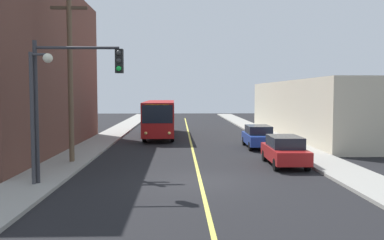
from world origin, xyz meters
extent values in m
plane|color=black|center=(0.00, 0.00, 0.00)|extent=(120.00, 120.00, 0.00)
cube|color=gray|center=(-7.25, 10.00, 0.07)|extent=(2.50, 90.00, 0.15)
cube|color=gray|center=(7.25, 10.00, 0.07)|extent=(2.50, 90.00, 0.15)
cube|color=#D8CC4C|center=(0.00, 15.00, 0.01)|extent=(0.16, 60.00, 0.01)
cube|color=black|center=(-8.54, 9.57, 1.60)|extent=(0.06, 14.26, 1.30)
cube|color=black|center=(-8.54, 9.57, 4.80)|extent=(0.06, 14.26, 1.30)
cube|color=black|center=(-8.54, 9.57, 8.00)|extent=(0.06, 14.26, 1.30)
cube|color=beige|center=(14.50, 19.28, 2.52)|extent=(12.00, 25.67, 5.04)
cube|color=black|center=(8.54, 19.28, 1.60)|extent=(0.06, 17.97, 1.30)
cube|color=maroon|center=(-2.69, 18.80, 1.83)|extent=(2.74, 12.04, 2.75)
cube|color=black|center=(-2.59, 12.82, 2.35)|extent=(2.35, 0.12, 1.40)
cube|color=black|center=(-2.78, 24.78, 2.45)|extent=(2.30, 0.12, 1.10)
cube|color=black|center=(-3.94, 18.78, 2.35)|extent=(0.22, 10.20, 1.10)
cube|color=black|center=(-1.43, 18.82, 2.35)|extent=(0.22, 10.20, 1.10)
cube|color=orange|center=(-2.59, 12.83, 2.95)|extent=(1.79, 0.09, 0.30)
sphere|color=#F9D872|center=(-3.48, 12.77, 0.90)|extent=(0.24, 0.24, 0.24)
sphere|color=#F9D872|center=(-1.70, 12.80, 0.90)|extent=(0.24, 0.24, 0.24)
cylinder|color=black|center=(-3.74, 14.59, 0.50)|extent=(0.32, 1.00, 1.00)
cylinder|color=black|center=(-1.50, 14.62, 0.50)|extent=(0.32, 1.00, 1.00)
cylinder|color=black|center=(-3.87, 22.29, 0.50)|extent=(0.32, 1.00, 1.00)
cylinder|color=black|center=(-1.62, 22.32, 0.50)|extent=(0.32, 1.00, 1.00)
cube|color=maroon|center=(4.81, 3.69, 0.67)|extent=(1.89, 4.44, 0.70)
cube|color=black|center=(4.81, 3.69, 1.32)|extent=(1.67, 2.50, 0.60)
cylinder|color=black|center=(3.97, 2.21, 0.32)|extent=(0.23, 0.64, 0.64)
cylinder|color=black|center=(5.57, 2.18, 0.32)|extent=(0.23, 0.64, 0.64)
cylinder|color=black|center=(4.04, 5.21, 0.32)|extent=(0.23, 0.64, 0.64)
cylinder|color=black|center=(5.64, 5.18, 0.32)|extent=(0.23, 0.64, 0.64)
cube|color=navy|center=(4.77, 10.81, 0.67)|extent=(1.87, 4.43, 0.70)
cube|color=black|center=(4.77, 10.81, 1.32)|extent=(1.66, 2.49, 0.60)
cylinder|color=black|center=(3.94, 9.33, 0.32)|extent=(0.23, 0.64, 0.64)
cylinder|color=black|center=(5.54, 9.30, 0.32)|extent=(0.23, 0.64, 0.64)
cylinder|color=black|center=(3.99, 12.33, 0.32)|extent=(0.23, 0.64, 0.64)
cylinder|color=black|center=(5.59, 12.30, 0.32)|extent=(0.23, 0.64, 0.64)
cylinder|color=brown|center=(-6.93, 4.62, 5.13)|extent=(0.28, 0.28, 9.95)
cube|color=#4C3D2D|center=(-6.93, 4.62, 8.60)|extent=(2.00, 0.16, 0.16)
cylinder|color=#2D2D33|center=(-6.95, -0.79, 3.15)|extent=(0.18, 0.18, 6.00)
cylinder|color=#2D2D33|center=(-5.20, -0.79, 5.85)|extent=(3.50, 0.12, 0.12)
cube|color=black|center=(-3.45, -0.79, 5.30)|extent=(0.32, 0.36, 1.00)
sphere|color=#2D2D2D|center=(-3.45, -0.98, 5.62)|extent=(0.22, 0.22, 0.22)
sphere|color=#2D2D2D|center=(-3.45, -0.98, 5.30)|extent=(0.22, 0.22, 0.22)
sphere|color=green|center=(-3.45, -0.98, 4.98)|extent=(0.22, 0.22, 0.22)
cylinder|color=#38383D|center=(-7.05, -1.00, 2.90)|extent=(0.16, 0.16, 5.50)
cylinder|color=#38383D|center=(-6.70, -1.00, 5.55)|extent=(0.70, 0.10, 0.10)
sphere|color=#EAE5C6|center=(-6.35, -1.00, 5.40)|extent=(0.40, 0.40, 0.40)
camera|label=1|loc=(-0.95, -17.93, 3.97)|focal=37.78mm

